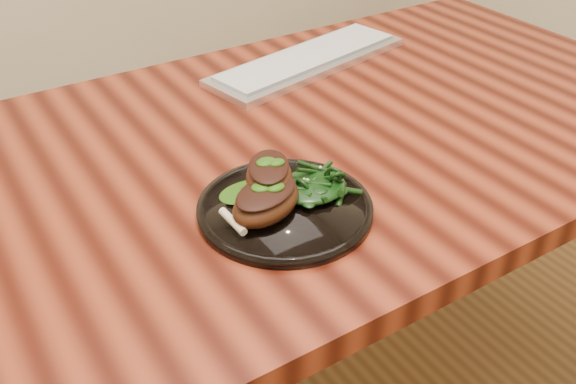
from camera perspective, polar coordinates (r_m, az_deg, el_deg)
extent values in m
cube|color=#370E06|center=(1.06, -1.16, 3.54)|extent=(1.60, 0.80, 0.04)
cylinder|color=#35170C|center=(1.89, 12.91, 4.28)|extent=(0.06, 0.06, 0.71)
cylinder|color=black|center=(0.88, -0.27, -1.49)|extent=(0.24, 0.24, 0.01)
torus|color=black|center=(0.88, -0.27, -1.40)|extent=(0.24, 0.24, 0.01)
cylinder|color=black|center=(0.88, -0.27, -1.26)|extent=(0.16, 0.16, 0.00)
ellipsoid|color=#401E0C|center=(0.84, -1.95, -0.95)|extent=(0.13, 0.11, 0.04)
ellipsoid|color=black|center=(0.83, -1.97, 0.02)|extent=(0.12, 0.10, 0.01)
cylinder|color=beige|center=(0.83, -4.93, -2.62)|extent=(0.01, 0.05, 0.01)
ellipsoid|color=#164106|center=(0.83, -1.98, 0.39)|extent=(0.03, 0.02, 0.01)
ellipsoid|color=#401E0C|center=(0.87, -1.71, 1.43)|extent=(0.11, 0.12, 0.04)
ellipsoid|color=black|center=(0.86, -1.73, 2.28)|extent=(0.09, 0.10, 0.01)
cylinder|color=beige|center=(0.84, -2.88, -0.59)|extent=(0.04, 0.04, 0.01)
ellipsoid|color=#164106|center=(0.86, -1.73, 2.60)|extent=(0.03, 0.02, 0.01)
ellipsoid|color=#164106|center=(0.90, -3.66, 0.03)|extent=(0.08, 0.05, 0.01)
ellipsoid|color=black|center=(0.90, 2.15, 0.49)|extent=(0.10, 0.09, 0.02)
cube|color=silver|center=(1.33, 1.78, 11.53)|extent=(0.47, 0.22, 0.01)
cube|color=silver|center=(1.33, 1.79, 11.97)|extent=(0.43, 0.19, 0.01)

